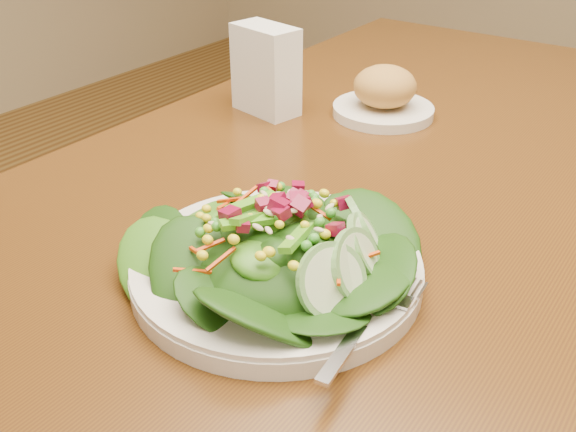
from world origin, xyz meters
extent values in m
cube|color=#4C2C0C|center=(0.00, 0.00, 0.73)|extent=(0.90, 1.40, 0.04)
cylinder|color=#311B08|center=(-0.39, 0.64, 0.35)|extent=(0.07, 0.07, 0.71)
cylinder|color=#311B08|center=(0.07, 0.92, 0.21)|extent=(0.04, 0.04, 0.41)
cylinder|color=silver|center=(0.00, -0.35, 0.76)|extent=(0.30, 0.30, 0.02)
ellipsoid|color=black|center=(0.00, -0.35, 0.79)|extent=(0.20, 0.20, 0.04)
cube|color=silver|center=(0.12, -0.38, 0.77)|extent=(0.05, 0.18, 0.01)
cylinder|color=silver|center=(-0.13, 0.11, 0.76)|extent=(0.16, 0.16, 0.02)
ellipsoid|color=#A77328|center=(-0.13, 0.11, 0.80)|extent=(0.10, 0.10, 0.07)
cube|color=white|center=(-0.30, 0.01, 0.82)|extent=(0.12, 0.08, 0.14)
cube|color=white|center=(-0.30, 0.01, 0.83)|extent=(0.10, 0.07, 0.12)
camera|label=1|loc=(0.32, -0.78, 1.14)|focal=40.00mm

